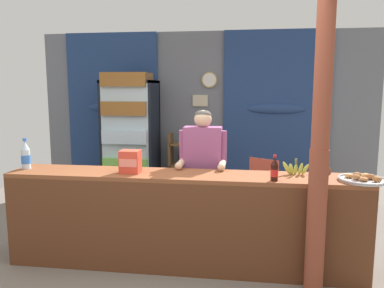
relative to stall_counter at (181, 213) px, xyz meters
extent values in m
plane|color=slate|center=(-0.04, 0.84, -0.59)|extent=(7.38, 7.38, 0.00)
cube|color=slate|center=(-0.04, 2.60, 0.75)|extent=(5.32, 0.12, 2.66)
cube|color=navy|center=(-1.56, 2.51, 0.99)|extent=(1.50, 0.04, 2.17)
ellipsoid|color=navy|center=(-1.56, 2.49, 0.89)|extent=(0.83, 0.10, 0.16)
cube|color=navy|center=(1.07, 2.51, 0.99)|extent=(1.63, 0.04, 2.17)
ellipsoid|color=navy|center=(1.07, 2.49, 0.89)|extent=(0.89, 0.10, 0.16)
cylinder|color=tan|center=(0.03, 2.52, 1.33)|extent=(0.25, 0.03, 0.25)
cylinder|color=white|center=(0.03, 2.51, 1.33)|extent=(0.21, 0.01, 0.21)
cube|color=beige|center=(-0.12, 2.52, 1.00)|extent=(0.24, 0.02, 0.18)
cube|color=brown|center=(0.00, 0.11, 0.35)|extent=(3.51, 0.51, 0.04)
cube|color=brown|center=(0.00, -0.12, -0.13)|extent=(3.51, 0.04, 0.92)
cube|color=brown|center=(-1.72, 0.11, -0.13)|extent=(0.08, 0.46, 0.92)
cube|color=brown|center=(1.72, 0.11, -0.13)|extent=(0.08, 0.46, 0.92)
cylinder|color=brown|center=(1.23, -0.24, 0.06)|extent=(0.16, 0.16, 1.28)
cylinder|color=brown|center=(1.23, -0.24, 1.34)|extent=(0.15, 0.15, 1.28)
ellipsoid|color=brown|center=(1.30, -0.24, 0.51)|extent=(0.06, 0.05, 0.08)
cube|color=black|center=(-1.13, 2.36, 0.37)|extent=(0.79, 0.04, 1.90)
cube|color=black|center=(-1.50, 2.09, 0.37)|extent=(0.04, 0.60, 1.90)
cube|color=black|center=(-0.76, 2.09, 0.37)|extent=(0.04, 0.60, 1.90)
cube|color=black|center=(-1.13, 2.09, 1.30)|extent=(0.79, 0.60, 0.04)
cube|color=black|center=(-1.13, 2.09, -0.55)|extent=(0.79, 0.60, 0.08)
cube|color=silver|center=(-1.13, 1.80, 0.42)|extent=(0.73, 0.02, 1.74)
cylinder|color=#B7B7BC|center=(-0.80, 1.77, 0.37)|extent=(0.02, 0.02, 0.40)
cube|color=silver|center=(-1.13, 2.09, -0.02)|extent=(0.71, 0.52, 0.02)
cube|color=#75C64C|center=(-1.13, 1.97, 0.09)|extent=(0.67, 0.48, 0.20)
cube|color=silver|center=(-1.13, 2.09, 0.39)|extent=(0.71, 0.52, 0.02)
cube|color=silver|center=(-1.13, 1.97, 0.50)|extent=(0.67, 0.48, 0.20)
cube|color=silver|center=(-1.13, 2.09, 0.80)|extent=(0.71, 0.52, 0.02)
cube|color=brown|center=(-1.13, 1.97, 0.91)|extent=(0.67, 0.48, 0.20)
cube|color=silver|center=(-1.13, 2.09, 1.22)|extent=(0.71, 0.52, 0.02)
cube|color=brown|center=(-1.13, 1.97, 1.33)|extent=(0.67, 0.48, 0.20)
cube|color=brown|center=(-0.53, 2.20, -0.04)|extent=(0.04, 0.28, 1.10)
cube|color=brown|center=(-0.09, 2.20, -0.04)|extent=(0.04, 0.28, 1.10)
cube|color=brown|center=(-0.31, 2.20, 0.35)|extent=(0.44, 0.28, 0.02)
cylinder|color=silver|center=(-0.38, 2.20, 0.42)|extent=(0.06, 0.06, 0.11)
cylinder|color=black|center=(-0.25, 2.20, 0.42)|extent=(0.06, 0.06, 0.13)
cube|color=brown|center=(-0.31, 2.20, 0.02)|extent=(0.44, 0.28, 0.02)
cylinder|color=black|center=(-0.38, 2.20, 0.10)|extent=(0.07, 0.07, 0.15)
cylinder|color=silver|center=(-0.25, 2.20, 0.08)|extent=(0.05, 0.05, 0.11)
cube|color=brown|center=(-0.31, 2.20, -0.31)|extent=(0.44, 0.28, 0.02)
cylinder|color=silver|center=(-0.38, 2.20, -0.23)|extent=(0.05, 0.05, 0.15)
cylinder|color=orange|center=(-0.25, 2.20, -0.25)|extent=(0.05, 0.05, 0.10)
cube|color=#E5563D|center=(0.96, 1.71, -0.15)|extent=(0.60, 0.60, 0.04)
cube|color=#E5563D|center=(0.86, 1.54, 0.07)|extent=(0.38, 0.25, 0.40)
cylinder|color=#E5563D|center=(1.22, 1.78, -0.37)|extent=(0.04, 0.04, 0.44)
cylinder|color=#E5563D|center=(0.89, 1.97, -0.37)|extent=(0.04, 0.04, 0.44)
cylinder|color=#E5563D|center=(1.02, 1.45, -0.37)|extent=(0.04, 0.04, 0.44)
cylinder|color=#E5563D|center=(0.70, 1.65, -0.37)|extent=(0.04, 0.04, 0.44)
cube|color=#E5563D|center=(1.13, 1.61, -0.03)|extent=(0.24, 0.36, 0.03)
cube|color=#E5563D|center=(0.79, 1.81, -0.03)|extent=(0.24, 0.36, 0.03)
cylinder|color=#28282D|center=(0.06, 0.56, -0.15)|extent=(0.11, 0.11, 0.86)
cylinder|color=#28282D|center=(0.23, 0.56, -0.15)|extent=(0.11, 0.11, 0.86)
cube|color=#934C7F|center=(0.15, 0.56, 0.54)|extent=(0.41, 0.20, 0.51)
sphere|color=#DBB28E|center=(0.15, 0.56, 0.88)|extent=(0.19, 0.19, 0.19)
ellipsoid|color=#4C4742|center=(0.15, 0.57, 0.92)|extent=(0.18, 0.18, 0.10)
cylinder|color=#934C7F|center=(-0.07, 0.56, 0.58)|extent=(0.08, 0.08, 0.34)
cylinder|color=#DBB28E|center=(-0.07, 0.41, 0.41)|extent=(0.07, 0.26, 0.07)
sphere|color=#DBB28E|center=(-0.07, 0.28, 0.41)|extent=(0.08, 0.08, 0.08)
cylinder|color=#934C7F|center=(0.37, 0.56, 0.58)|extent=(0.08, 0.08, 0.34)
cylinder|color=#DBB28E|center=(0.37, 0.41, 0.41)|extent=(0.07, 0.26, 0.07)
sphere|color=#DBB28E|center=(0.37, 0.28, 0.41)|extent=(0.08, 0.08, 0.08)
cylinder|color=silver|center=(-1.67, 0.12, 0.47)|extent=(0.09, 0.09, 0.20)
cone|color=silver|center=(-1.67, 0.12, 0.62)|extent=(0.09, 0.09, 0.09)
cylinder|color=blue|center=(-1.67, 0.12, 0.68)|extent=(0.04, 0.04, 0.03)
cylinder|color=blue|center=(-1.67, 0.12, 0.47)|extent=(0.09, 0.09, 0.09)
cylinder|color=black|center=(0.87, -0.06, 0.44)|extent=(0.07, 0.07, 0.15)
cone|color=black|center=(0.87, -0.06, 0.55)|extent=(0.07, 0.07, 0.07)
cylinder|color=red|center=(0.87, -0.06, 0.60)|extent=(0.03, 0.03, 0.02)
cylinder|color=red|center=(0.87, -0.06, 0.44)|extent=(0.07, 0.07, 0.07)
cube|color=#E5422D|center=(-0.53, 0.08, 0.48)|extent=(0.19, 0.16, 0.23)
cube|color=#FF826D|center=(-0.53, 0.00, 0.48)|extent=(0.18, 0.00, 0.08)
cylinder|color=#BCBCC1|center=(1.66, 0.03, 0.38)|extent=(0.41, 0.41, 0.02)
torus|color=#BCBCC1|center=(1.66, 0.03, 0.39)|extent=(0.42, 0.42, 0.02)
ellipsoid|color=#A36638|center=(1.73, 0.05, 0.41)|extent=(0.10, 0.06, 0.05)
ellipsoid|color=tan|center=(1.71, 0.11, 0.41)|extent=(0.09, 0.08, 0.04)
ellipsoid|color=#A36638|center=(1.64, 0.14, 0.41)|extent=(0.07, 0.07, 0.04)
ellipsoid|color=#C68947|center=(1.56, 0.09, 0.41)|extent=(0.08, 0.07, 0.04)
ellipsoid|color=#A36638|center=(1.60, 0.01, 0.41)|extent=(0.07, 0.08, 0.05)
ellipsoid|color=#A36638|center=(1.66, -0.02, 0.40)|extent=(0.08, 0.09, 0.04)
ellipsoid|color=#A36638|center=(1.76, -0.05, 0.41)|extent=(0.08, 0.08, 0.05)
ellipsoid|color=#B7C647|center=(1.01, 0.23, 0.43)|extent=(0.10, 0.04, 0.14)
ellipsoid|color=#B7C647|center=(1.05, 0.23, 0.42)|extent=(0.06, 0.04, 0.12)
ellipsoid|color=#B7C647|center=(1.10, 0.24, 0.42)|extent=(0.04, 0.03, 0.11)
ellipsoid|color=#B7C647|center=(1.14, 0.22, 0.43)|extent=(0.06, 0.03, 0.13)
ellipsoid|color=#B7C647|center=(1.19, 0.23, 0.42)|extent=(0.09, 0.04, 0.12)
cylinder|color=olive|center=(1.10, 0.23, 0.50)|extent=(0.02, 0.02, 0.05)
camera|label=1|loc=(0.60, -3.54, 1.22)|focal=35.84mm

